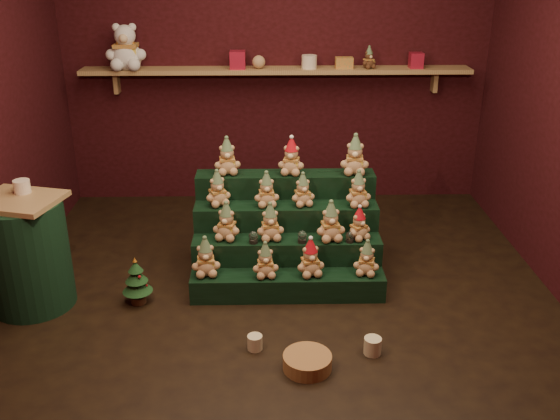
{
  "coord_description": "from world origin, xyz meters",
  "views": [
    {
      "loc": [
        -0.08,
        -3.94,
        2.36
      ],
      "look_at": [
        0.0,
        0.25,
        0.58
      ],
      "focal_mm": 40.0,
      "sensor_mm": 36.0,
      "label": 1
    }
  ],
  "objects_px": {
    "side_table": "(27,253)",
    "white_bear": "(125,41)",
    "riser_tier_front": "(288,286)",
    "brown_bear": "(369,58)",
    "mug_right": "(373,346)",
    "wicker_basket": "(307,362)",
    "snow_globe_a": "(253,237)",
    "mug_left": "(255,342)",
    "snow_globe_b": "(302,237)",
    "snow_globe_c": "(350,237)",
    "mini_christmas_tree": "(137,281)"
  },
  "relations": [
    {
      "from": "side_table",
      "to": "white_bear",
      "type": "distance_m",
      "value": 2.27
    },
    {
      "from": "riser_tier_front",
      "to": "brown_bear",
      "type": "bearing_deg",
      "value": 66.58
    },
    {
      "from": "mug_right",
      "to": "wicker_basket",
      "type": "height_order",
      "value": "mug_right"
    },
    {
      "from": "snow_globe_a",
      "to": "mug_left",
      "type": "xyz_separation_m",
      "value": [
        0.02,
        -0.8,
        -0.36
      ]
    },
    {
      "from": "side_table",
      "to": "white_bear",
      "type": "relative_size",
      "value": 1.59
    },
    {
      "from": "mug_left",
      "to": "wicker_basket",
      "type": "xyz_separation_m",
      "value": [
        0.32,
        -0.21,
        -0.0
      ]
    },
    {
      "from": "snow_globe_b",
      "to": "side_table",
      "type": "distance_m",
      "value": 1.93
    },
    {
      "from": "side_table",
      "to": "riser_tier_front",
      "type": "bearing_deg",
      "value": 16.61
    },
    {
      "from": "riser_tier_front",
      "to": "wicker_basket",
      "type": "xyz_separation_m",
      "value": [
        0.09,
        -0.84,
        -0.04
      ]
    },
    {
      "from": "snow_globe_a",
      "to": "side_table",
      "type": "distance_m",
      "value": 1.57
    },
    {
      "from": "mug_right",
      "to": "brown_bear",
      "type": "bearing_deg",
      "value": 83.55
    },
    {
      "from": "snow_globe_c",
      "to": "brown_bear",
      "type": "height_order",
      "value": "brown_bear"
    },
    {
      "from": "snow_globe_b",
      "to": "mini_christmas_tree",
      "type": "height_order",
      "value": "snow_globe_b"
    },
    {
      "from": "mug_right",
      "to": "mug_left",
      "type": "bearing_deg",
      "value": 175.22
    },
    {
      "from": "snow_globe_c",
      "to": "mug_right",
      "type": "xyz_separation_m",
      "value": [
        0.05,
        -0.86,
        -0.35
      ]
    },
    {
      "from": "snow_globe_b",
      "to": "wicker_basket",
      "type": "bearing_deg",
      "value": -91.02
    },
    {
      "from": "snow_globe_c",
      "to": "side_table",
      "type": "height_order",
      "value": "side_table"
    },
    {
      "from": "snow_globe_c",
      "to": "white_bear",
      "type": "distance_m",
      "value": 2.77
    },
    {
      "from": "mug_left",
      "to": "mug_right",
      "type": "xyz_separation_m",
      "value": [
        0.74,
        -0.06,
        0.01
      ]
    },
    {
      "from": "snow_globe_a",
      "to": "side_table",
      "type": "xyz_separation_m",
      "value": [
        -1.56,
        -0.22,
        -0.0
      ]
    },
    {
      "from": "snow_globe_c",
      "to": "mug_right",
      "type": "bearing_deg",
      "value": -86.63
    },
    {
      "from": "snow_globe_a",
      "to": "brown_bear",
      "type": "bearing_deg",
      "value": 58.15
    },
    {
      "from": "riser_tier_front",
      "to": "white_bear",
      "type": "distance_m",
      "value": 2.75
    },
    {
      "from": "snow_globe_a",
      "to": "white_bear",
      "type": "height_order",
      "value": "white_bear"
    },
    {
      "from": "snow_globe_a",
      "to": "snow_globe_b",
      "type": "distance_m",
      "value": 0.36
    },
    {
      "from": "snow_globe_b",
      "to": "brown_bear",
      "type": "bearing_deg",
      "value": 67.76
    },
    {
      "from": "snow_globe_a",
      "to": "riser_tier_front",
      "type": "bearing_deg",
      "value": -32.96
    },
    {
      "from": "mug_right",
      "to": "white_bear",
      "type": "bearing_deg",
      "value": 127.12
    },
    {
      "from": "snow_globe_a",
      "to": "white_bear",
      "type": "bearing_deg",
      "value": 124.73
    },
    {
      "from": "mug_right",
      "to": "white_bear",
      "type": "height_order",
      "value": "white_bear"
    },
    {
      "from": "snow_globe_b",
      "to": "mini_christmas_tree",
      "type": "xyz_separation_m",
      "value": [
        -1.18,
        -0.22,
        -0.23
      ]
    },
    {
      "from": "riser_tier_front",
      "to": "snow_globe_c",
      "type": "bearing_deg",
      "value": 19.21
    },
    {
      "from": "snow_globe_b",
      "to": "mug_right",
      "type": "xyz_separation_m",
      "value": [
        0.4,
        -0.86,
        -0.35
      ]
    },
    {
      "from": "snow_globe_b",
      "to": "mug_right",
      "type": "bearing_deg",
      "value": -65.04
    },
    {
      "from": "riser_tier_front",
      "to": "mug_right",
      "type": "bearing_deg",
      "value": -53.88
    },
    {
      "from": "mug_left",
      "to": "brown_bear",
      "type": "relative_size",
      "value": 0.5
    },
    {
      "from": "snow_globe_b",
      "to": "riser_tier_front",
      "type": "bearing_deg",
      "value": -124.53
    },
    {
      "from": "snow_globe_a",
      "to": "brown_bear",
      "type": "relative_size",
      "value": 0.47
    },
    {
      "from": "mug_left",
      "to": "white_bear",
      "type": "height_order",
      "value": "white_bear"
    },
    {
      "from": "snow_globe_a",
      "to": "mini_christmas_tree",
      "type": "distance_m",
      "value": 0.88
    },
    {
      "from": "mini_christmas_tree",
      "to": "wicker_basket",
      "type": "xyz_separation_m",
      "value": [
        1.16,
        -0.78,
        -0.13
      ]
    },
    {
      "from": "riser_tier_front",
      "to": "brown_bear",
      "type": "height_order",
      "value": "brown_bear"
    },
    {
      "from": "mini_christmas_tree",
      "to": "mug_left",
      "type": "xyz_separation_m",
      "value": [
        0.84,
        -0.57,
        -0.13
      ]
    },
    {
      "from": "brown_bear",
      "to": "mug_right",
      "type": "bearing_deg",
      "value": -123.08
    },
    {
      "from": "snow_globe_b",
      "to": "side_table",
      "type": "xyz_separation_m",
      "value": [
        -1.92,
        -0.22,
        -0.0
      ]
    },
    {
      "from": "side_table",
      "to": "brown_bear",
      "type": "distance_m",
      "value": 3.38
    },
    {
      "from": "snow_globe_b",
      "to": "snow_globe_c",
      "type": "relative_size",
      "value": 1.1
    },
    {
      "from": "wicker_basket",
      "to": "mini_christmas_tree",
      "type": "bearing_deg",
      "value": 146.15
    },
    {
      "from": "snow_globe_b",
      "to": "mug_left",
      "type": "distance_m",
      "value": 0.94
    },
    {
      "from": "white_bear",
      "to": "brown_bear",
      "type": "bearing_deg",
      "value": -1.35
    }
  ]
}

